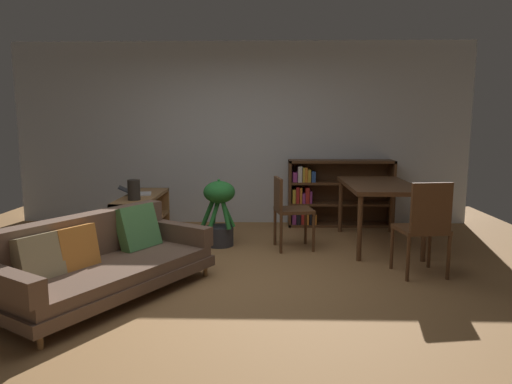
{
  "coord_description": "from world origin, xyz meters",
  "views": [
    {
      "loc": [
        0.4,
        -4.26,
        1.54
      ],
      "look_at": [
        0.27,
        0.62,
        0.78
      ],
      "focal_mm": 32.2,
      "sensor_mm": 36.0,
      "label": 1
    }
  ],
  "objects_px": {
    "media_console": "(143,219)",
    "dining_chair_far": "(289,208)",
    "potted_floor_plant": "(219,210)",
    "dining_chair_near": "(425,224)",
    "bookshelf": "(332,193)",
    "open_laptop": "(137,192)",
    "fabric_couch": "(100,260)",
    "dining_table": "(378,189)",
    "desk_speaker": "(134,190)"
  },
  "relations": [
    {
      "from": "fabric_couch",
      "to": "dining_chair_far",
      "type": "height_order",
      "value": "dining_chair_far"
    },
    {
      "from": "dining_chair_near",
      "to": "media_console",
      "type": "bearing_deg",
      "value": 158.49
    },
    {
      "from": "dining_chair_far",
      "to": "bookshelf",
      "type": "relative_size",
      "value": 0.57
    },
    {
      "from": "dining_chair_far",
      "to": "dining_chair_near",
      "type": "bearing_deg",
      "value": -37.36
    },
    {
      "from": "desk_speaker",
      "to": "open_laptop",
      "type": "bearing_deg",
      "value": 102.08
    },
    {
      "from": "open_laptop",
      "to": "potted_floor_plant",
      "type": "bearing_deg",
      "value": -9.4
    },
    {
      "from": "dining_chair_near",
      "to": "dining_chair_far",
      "type": "height_order",
      "value": "dining_chair_near"
    },
    {
      "from": "dining_chair_far",
      "to": "bookshelf",
      "type": "distance_m",
      "value": 1.5
    },
    {
      "from": "media_console",
      "to": "potted_floor_plant",
      "type": "relative_size",
      "value": 1.58
    },
    {
      "from": "dining_chair_near",
      "to": "dining_chair_far",
      "type": "relative_size",
      "value": 1.1
    },
    {
      "from": "potted_floor_plant",
      "to": "dining_chair_far",
      "type": "height_order",
      "value": "dining_chair_far"
    },
    {
      "from": "open_laptop",
      "to": "bookshelf",
      "type": "height_order",
      "value": "bookshelf"
    },
    {
      "from": "dining_table",
      "to": "media_console",
      "type": "bearing_deg",
      "value": 179.15
    },
    {
      "from": "dining_table",
      "to": "dining_chair_far",
      "type": "distance_m",
      "value": 1.16
    },
    {
      "from": "potted_floor_plant",
      "to": "dining_chair_near",
      "type": "xyz_separation_m",
      "value": [
        2.15,
        -1.11,
        0.09
      ]
    },
    {
      "from": "media_console",
      "to": "bookshelf",
      "type": "bearing_deg",
      "value": 22.84
    },
    {
      "from": "dining_table",
      "to": "bookshelf",
      "type": "xyz_separation_m",
      "value": [
        -0.41,
        1.12,
        -0.23
      ]
    },
    {
      "from": "potted_floor_plant",
      "to": "dining_chair_near",
      "type": "bearing_deg",
      "value": -27.44
    },
    {
      "from": "potted_floor_plant",
      "to": "dining_chair_near",
      "type": "relative_size",
      "value": 0.87
    },
    {
      "from": "desk_speaker",
      "to": "dining_chair_near",
      "type": "bearing_deg",
      "value": -15.78
    },
    {
      "from": "fabric_couch",
      "to": "dining_chair_near",
      "type": "xyz_separation_m",
      "value": [
        3.03,
        0.56,
        0.22
      ]
    },
    {
      "from": "media_console",
      "to": "potted_floor_plant",
      "type": "bearing_deg",
      "value": -7.17
    },
    {
      "from": "dining_chair_near",
      "to": "dining_table",
      "type": "bearing_deg",
      "value": 98.38
    },
    {
      "from": "desk_speaker",
      "to": "potted_floor_plant",
      "type": "relative_size",
      "value": 0.29
    },
    {
      "from": "dining_table",
      "to": "open_laptop",
      "type": "bearing_deg",
      "value": 178.19
    },
    {
      "from": "fabric_couch",
      "to": "dining_table",
      "type": "relative_size",
      "value": 1.44
    },
    {
      "from": "fabric_couch",
      "to": "potted_floor_plant",
      "type": "bearing_deg",
      "value": 62.13
    },
    {
      "from": "media_console",
      "to": "dining_chair_near",
      "type": "bearing_deg",
      "value": -21.51
    },
    {
      "from": "potted_floor_plant",
      "to": "dining_chair_far",
      "type": "bearing_deg",
      "value": -8.35
    },
    {
      "from": "media_console",
      "to": "dining_table",
      "type": "distance_m",
      "value": 3.0
    },
    {
      "from": "bookshelf",
      "to": "fabric_couch",
      "type": "bearing_deg",
      "value": -130.3
    },
    {
      "from": "open_laptop",
      "to": "potted_floor_plant",
      "type": "height_order",
      "value": "potted_floor_plant"
    },
    {
      "from": "fabric_couch",
      "to": "open_laptop",
      "type": "bearing_deg",
      "value": 95.87
    },
    {
      "from": "fabric_couch",
      "to": "dining_chair_near",
      "type": "bearing_deg",
      "value": 10.52
    },
    {
      "from": "dining_table",
      "to": "dining_chair_far",
      "type": "height_order",
      "value": "dining_chair_far"
    },
    {
      "from": "open_laptop",
      "to": "desk_speaker",
      "type": "distance_m",
      "value": 0.43
    },
    {
      "from": "bookshelf",
      "to": "open_laptop",
      "type": "bearing_deg",
      "value": -158.75
    },
    {
      "from": "media_console",
      "to": "bookshelf",
      "type": "relative_size",
      "value": 0.86
    },
    {
      "from": "desk_speaker",
      "to": "dining_table",
      "type": "relative_size",
      "value": 0.17
    },
    {
      "from": "open_laptop",
      "to": "desk_speaker",
      "type": "bearing_deg",
      "value": -77.92
    },
    {
      "from": "media_console",
      "to": "potted_floor_plant",
      "type": "xyz_separation_m",
      "value": [
        1.0,
        -0.13,
        0.15
      ]
    },
    {
      "from": "fabric_couch",
      "to": "bookshelf",
      "type": "relative_size",
      "value": 1.37
    },
    {
      "from": "fabric_couch",
      "to": "desk_speaker",
      "type": "relative_size",
      "value": 8.7
    },
    {
      "from": "fabric_couch",
      "to": "dining_table",
      "type": "distance_m",
      "value": 3.38
    },
    {
      "from": "media_console",
      "to": "dining_chair_far",
      "type": "relative_size",
      "value": 1.51
    },
    {
      "from": "fabric_couch",
      "to": "dining_chair_near",
      "type": "relative_size",
      "value": 2.18
    },
    {
      "from": "dining_chair_near",
      "to": "dining_chair_far",
      "type": "xyz_separation_m",
      "value": [
        -1.3,
        0.99,
        -0.03
      ]
    },
    {
      "from": "dining_table",
      "to": "dining_chair_near",
      "type": "relative_size",
      "value": 1.52
    },
    {
      "from": "open_laptop",
      "to": "dining_table",
      "type": "bearing_deg",
      "value": -1.81
    },
    {
      "from": "fabric_couch",
      "to": "open_laptop",
      "type": "xyz_separation_m",
      "value": [
        -0.19,
        1.86,
        0.32
      ]
    }
  ]
}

